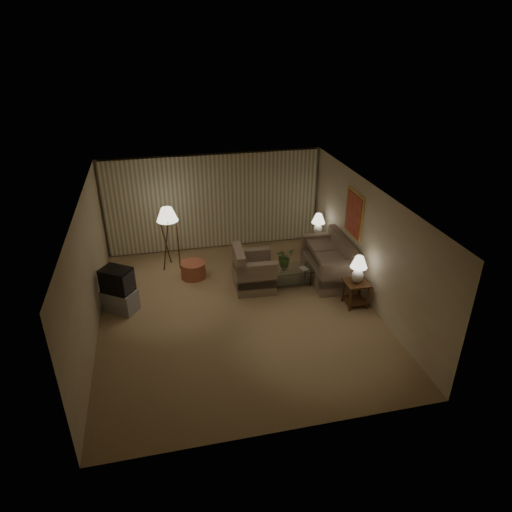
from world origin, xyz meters
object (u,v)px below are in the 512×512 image
at_px(armchair, 254,272).
at_px(table_lamp_near, 359,267).
at_px(side_table_far, 317,242).
at_px(table_lamp_far, 318,223).
at_px(side_table_near, 356,289).
at_px(ottoman, 193,270).
at_px(crt_tv, 117,280).
at_px(vase, 284,267).
at_px(sofa, 328,263).
at_px(tv_cabinet, 120,300).
at_px(floor_lamp, 169,237).
at_px(coffee_table, 290,274).

bearing_deg(armchair, table_lamp_near, -118.97).
bearing_deg(side_table_far, table_lamp_far, 180.00).
bearing_deg(side_table_near, ottoman, 148.71).
height_order(crt_tv, ottoman, crt_tv).
height_order(side_table_near, ottoman, side_table_near).
relative_size(table_lamp_far, vase, 4.07).
relative_size(sofa, tv_cabinet, 2.29).
relative_size(sofa, table_lamp_far, 3.16).
height_order(table_lamp_far, ottoman, table_lamp_far).
bearing_deg(crt_tv, table_lamp_near, 23.65).
relative_size(side_table_near, table_lamp_near, 0.93).
xyz_separation_m(side_table_far, floor_lamp, (-3.97, 0.16, 0.48)).
distance_m(side_table_near, table_lamp_far, 2.66).
bearing_deg(floor_lamp, coffee_table, -28.41).
bearing_deg(armchair, vase, -90.16).
bearing_deg(table_lamp_far, coffee_table, -130.96).
xyz_separation_m(sofa, floor_lamp, (-3.82, 1.41, 0.46)).
height_order(table_lamp_near, vase, table_lamp_near).
relative_size(table_lamp_far, tv_cabinet, 0.73).
bearing_deg(sofa, table_lamp_far, 176.36).
xyz_separation_m(table_lamp_near, coffee_table, (-1.17, 1.25, -0.70)).
bearing_deg(armchair, coffee_table, -89.62).
xyz_separation_m(armchair, side_table_near, (2.07, -1.29, -0.01)).
bearing_deg(crt_tv, vase, 38.33).
bearing_deg(crt_tv, ottoman, 67.28).
distance_m(armchair, side_table_near, 2.44).
bearing_deg(side_table_near, sofa, 96.34).
relative_size(side_table_near, coffee_table, 0.56).
xyz_separation_m(sofa, coffee_table, (-1.02, -0.10, -0.14)).
height_order(armchair, coffee_table, armchair).
height_order(table_lamp_far, tv_cabinet, table_lamp_far).
xyz_separation_m(floor_lamp, vase, (2.65, -1.51, -0.38)).
relative_size(side_table_near, tv_cabinet, 0.70).
relative_size(tv_cabinet, crt_tv, 1.10).
bearing_deg(side_table_far, vase, -134.40).
relative_size(coffee_table, ottoman, 1.73).
bearing_deg(ottoman, tv_cabinet, -146.97).
distance_m(side_table_near, table_lamp_near, 0.57).
bearing_deg(side_table_far, crt_tv, -162.62).
xyz_separation_m(table_lamp_near, tv_cabinet, (-5.20, 0.97, -0.73)).
bearing_deg(floor_lamp, side_table_far, -2.34).
bearing_deg(coffee_table, floor_lamp, 151.59).
xyz_separation_m(armchair, crt_tv, (-3.13, -0.32, 0.36)).
distance_m(side_table_near, crt_tv, 5.30).
relative_size(ottoman, vase, 4.07).
relative_size(table_lamp_near, coffee_table, 0.60).
height_order(side_table_far, vase, side_table_far).
xyz_separation_m(armchair, ottoman, (-1.39, 0.81, -0.21)).
xyz_separation_m(side_table_far, vase, (-1.32, -1.35, 0.10)).
bearing_deg(ottoman, armchair, -30.21).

